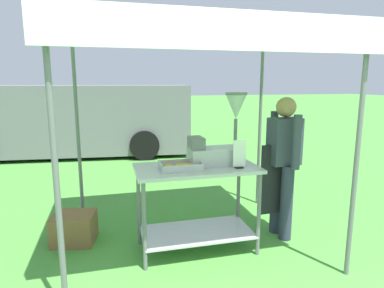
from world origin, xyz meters
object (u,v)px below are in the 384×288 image
Objects in this scene: donut_cart at (197,192)px; donut_tray at (180,167)px; vendor at (283,160)px; stall_canopy at (195,40)px; menu_sign at (239,156)px; van_grey at (71,119)px; supply_crate at (74,228)px; donut_fryer at (220,141)px.

donut_cart is 0.36m from donut_tray.
donut_tray is 1.22m from vendor.
menu_sign is (0.40, -0.26, -1.14)m from stall_canopy.
vendor is at bearing -62.63° from van_grey.
vendor is 3.16× the size of supply_crate.
donut_cart is at bearing -90.00° from stall_canopy.
donut_fryer is at bearing -178.32° from vendor.
menu_sign is at bearing -21.30° from supply_crate.
donut_cart is at bearing 19.78° from donut_tray.
vendor is at bearing 20.59° from menu_sign.
van_grey is at bearing 111.02° from menu_sign.
donut_cart is 4.40× the size of menu_sign.
donut_fryer is 2.61× the size of menu_sign.
donut_tray is (-0.19, -0.17, -1.24)m from stall_canopy.
donut_tray reaches higher than donut_cart.
stall_canopy is 0.46× the size of van_grey.
menu_sign is at bearing -57.29° from donut_fryer.
donut_fryer is (0.45, 0.12, 0.23)m from donut_tray.
stall_canopy is 5.77m from van_grey.
van_grey reaches higher than menu_sign.
vendor is (0.63, 0.24, -0.13)m from menu_sign.
stall_canopy is 3.56× the size of donut_fryer.
donut_cart is 0.78× the size of vendor.
donut_cart is (-0.00, -0.10, -1.53)m from stall_canopy.
vendor is 6.04m from van_grey.
donut_fryer is 1.47× the size of supply_crate.
donut_tray is at bearing -165.30° from donut_fryer.
stall_canopy reaches higher than menu_sign.
donut_tray is 0.80× the size of supply_crate.
supply_crate is at bearing 164.00° from donut_fryer.
supply_crate is (-1.55, 0.44, -1.00)m from donut_fryer.
menu_sign is at bearing -68.98° from van_grey.
vendor reaches higher than supply_crate.
donut_fryer reaches higher than donut_tray.
vendor is 0.28× the size of van_grey.
menu_sign is 0.18× the size of vendor.
stall_canopy is at bearing 41.42° from donut_tray.
supply_crate is 0.09× the size of van_grey.
donut_cart is at bearing -175.93° from vendor.
supply_crate is at bearing 162.89° from stall_canopy.
stall_canopy is 1.26m from donut_tray.
vendor is (0.76, 0.02, -0.26)m from donut_fryer.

